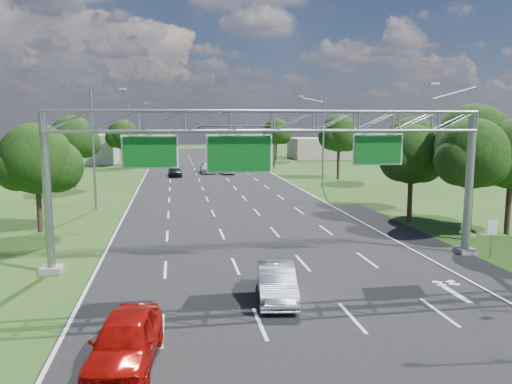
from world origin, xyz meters
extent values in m
plane|color=#234615|center=(0.00, 30.00, 0.00)|extent=(220.00, 220.00, 0.00)
cube|color=black|center=(0.00, 30.00, 0.00)|extent=(18.00, 180.00, 0.02)
cube|color=black|center=(10.20, 14.00, 0.00)|extent=(3.00, 30.00, 0.02)
cube|color=gray|center=(11.50, 12.00, 0.15)|extent=(1.00, 1.00, 0.30)
cylinder|color=gray|center=(11.50, 12.00, 4.00)|extent=(0.44, 0.44, 8.00)
cube|color=gray|center=(-11.00, 12.00, 0.15)|extent=(1.00, 1.00, 0.30)
cylinder|color=gray|center=(-11.00, 12.00, 4.00)|extent=(0.40, 0.40, 8.00)
cylinder|color=gray|center=(10.30, 12.00, 9.00)|extent=(2.54, 0.12, 0.79)
cube|color=beige|center=(9.10, 12.00, 9.50)|extent=(0.50, 0.22, 0.12)
cube|color=white|center=(-6.00, 11.98, 6.00)|extent=(2.80, 0.05, 1.70)
cube|color=#0B5A19|center=(-6.00, 11.92, 6.00)|extent=(2.62, 0.05, 1.52)
cube|color=white|center=(-1.50, 11.98, 5.85)|extent=(3.40, 0.05, 2.00)
cube|color=#0B5A19|center=(-1.50, 11.92, 5.85)|extent=(3.22, 0.05, 1.82)
cube|color=white|center=(6.00, 11.98, 6.00)|extent=(2.80, 0.05, 1.70)
cube|color=#0B5A19|center=(6.00, 11.92, 6.00)|extent=(2.62, 0.05, 1.52)
cylinder|color=gray|center=(12.40, 11.00, 1.00)|extent=(0.06, 0.06, 2.00)
cube|color=white|center=(12.40, 10.97, 1.70)|extent=(0.60, 0.04, 0.80)
cylinder|color=black|center=(11.00, 65.00, 3.50)|extent=(0.24, 0.24, 7.00)
cylinder|color=black|center=(5.00, 65.00, 6.60)|extent=(12.00, 0.18, 0.18)
imported|color=black|center=(-1.00, 65.00, 6.05)|extent=(0.18, 0.22, 1.10)
imported|color=black|center=(4.00, 65.00, 6.05)|extent=(0.18, 0.22, 1.10)
imported|color=black|center=(9.00, 65.00, 6.05)|extent=(0.18, 0.22, 1.10)
cylinder|color=gray|center=(-11.50, 30.00, 5.00)|extent=(0.20, 0.20, 10.00)
cylinder|color=gray|center=(-10.20, 30.00, 9.70)|extent=(2.78, 0.12, 0.60)
cube|color=beige|center=(-8.90, 30.00, 10.10)|extent=(0.55, 0.22, 0.12)
cylinder|color=gray|center=(-11.50, 65.00, 5.00)|extent=(0.20, 0.20, 10.00)
cylinder|color=gray|center=(-10.20, 65.00, 9.70)|extent=(2.78, 0.12, 0.60)
cube|color=beige|center=(-8.90, 65.00, 10.10)|extent=(0.55, 0.22, 0.12)
cylinder|color=gray|center=(11.50, 40.00, 5.00)|extent=(0.20, 0.20, 10.00)
cylinder|color=gray|center=(10.20, 40.00, 9.70)|extent=(2.78, 0.12, 0.60)
cube|color=beige|center=(8.90, 40.00, 10.10)|extent=(0.55, 0.22, 0.12)
cylinder|color=#2D2116|center=(13.50, 15.00, 1.87)|extent=(0.36, 0.36, 3.74)
sphere|color=black|center=(13.50, 15.00, 5.50)|extent=(4.40, 4.40, 4.40)
sphere|color=black|center=(14.60, 15.40, 4.95)|extent=(3.30, 3.30, 3.30)
sphere|color=black|center=(12.51, 14.70, 5.06)|extent=(3.08, 3.08, 3.08)
cylinder|color=#2D2116|center=(15.50, 18.00, 2.09)|extent=(0.36, 0.36, 4.18)
sphere|color=black|center=(15.50, 18.00, 6.18)|extent=(5.00, 5.00, 5.00)
sphere|color=black|center=(16.75, 18.40, 5.55)|extent=(3.75, 3.75, 3.75)
sphere|color=black|center=(14.38, 17.70, 5.68)|extent=(3.50, 3.50, 3.50)
cylinder|color=#2D2116|center=(12.50, 21.00, 1.65)|extent=(0.36, 0.36, 3.30)
sphere|color=black|center=(12.50, 21.00, 5.06)|extent=(4.40, 4.40, 4.40)
sphere|color=black|center=(13.60, 21.40, 4.51)|extent=(3.30, 3.30, 3.30)
sphere|color=black|center=(11.51, 20.70, 4.62)|extent=(3.08, 3.08, 3.08)
cylinder|color=#2D2116|center=(17.00, 16.00, 1.76)|extent=(0.36, 0.36, 3.52)
sphere|color=black|center=(17.00, 16.00, 5.36)|extent=(4.60, 4.60, 4.60)
sphere|color=black|center=(15.96, 15.70, 4.90)|extent=(3.22, 3.22, 3.22)
cylinder|color=#2D2116|center=(14.50, 25.00, 1.76)|extent=(0.36, 0.36, 3.52)
sphere|color=black|center=(14.50, 25.00, 5.44)|extent=(4.80, 4.80, 4.80)
sphere|color=black|center=(15.70, 25.40, 4.84)|extent=(3.60, 3.60, 3.60)
sphere|color=black|center=(13.42, 24.70, 4.96)|extent=(3.36, 3.36, 3.36)
cylinder|color=#2D2116|center=(-14.00, 22.00, 1.54)|extent=(0.36, 0.36, 3.08)
sphere|color=black|center=(-14.00, 22.00, 5.00)|extent=(4.80, 4.80, 4.80)
sphere|color=black|center=(-12.80, 22.40, 4.40)|extent=(3.60, 3.60, 3.60)
sphere|color=black|center=(-15.08, 21.70, 4.52)|extent=(3.36, 3.36, 3.36)
cylinder|color=#2D2116|center=(-16.00, 45.00, 1.87)|extent=(0.36, 0.36, 3.74)
sphere|color=black|center=(-16.00, 45.00, 5.66)|extent=(4.80, 4.80, 4.80)
sphere|color=black|center=(-14.80, 45.40, 5.06)|extent=(3.60, 3.60, 3.60)
sphere|color=black|center=(-17.08, 44.70, 5.18)|extent=(3.36, 3.36, 3.36)
cylinder|color=#2D2116|center=(-13.00, 70.00, 1.65)|extent=(0.36, 0.36, 3.30)
sphere|color=black|center=(-13.00, 70.00, 5.22)|extent=(4.80, 4.80, 4.80)
sphere|color=black|center=(-11.80, 70.40, 4.62)|extent=(3.60, 3.60, 3.60)
sphere|color=black|center=(-14.08, 69.70, 4.74)|extent=(3.36, 3.36, 3.36)
cylinder|color=#2D2116|center=(16.00, 48.00, 1.98)|extent=(0.36, 0.36, 3.96)
sphere|color=black|center=(16.00, 48.00, 5.88)|extent=(4.80, 4.80, 4.80)
sphere|color=black|center=(17.20, 48.40, 5.28)|extent=(3.60, 3.60, 3.60)
sphere|color=black|center=(14.92, 47.70, 5.40)|extent=(3.36, 3.36, 3.36)
cylinder|color=#2D2116|center=(14.00, 78.00, 1.76)|extent=(0.36, 0.36, 3.52)
sphere|color=black|center=(14.00, 78.00, 5.44)|extent=(4.80, 4.80, 4.80)
sphere|color=black|center=(15.20, 78.40, 4.84)|extent=(3.60, 3.60, 3.60)
sphere|color=black|center=(12.92, 77.70, 4.96)|extent=(3.36, 3.36, 3.36)
cube|color=#B0A694|center=(-22.00, 78.00, 2.50)|extent=(14.00, 10.00, 5.00)
cube|color=#B0A694|center=(24.00, 82.00, 2.00)|extent=(12.00, 9.00, 4.00)
imported|color=#AF0D08|center=(-6.44, 1.59, 0.81)|extent=(2.44, 4.96, 1.63)
imported|color=silver|center=(-0.65, 6.53, 0.73)|extent=(2.11, 4.59, 1.46)
imported|color=#BCBCBC|center=(-0.11, 57.93, 0.76)|extent=(2.19, 5.24, 1.51)
imported|color=black|center=(1.04, 59.58, 0.62)|extent=(2.16, 4.51, 1.24)
imported|color=black|center=(-4.79, 54.20, 0.70)|extent=(2.00, 4.25, 1.40)
imported|color=#BDBDBD|center=(2.50, 56.44, 0.74)|extent=(1.92, 4.59, 1.48)
cube|color=white|center=(8.00, 74.17, 1.45)|extent=(2.17, 5.30, 2.64)
cube|color=silver|center=(8.00, 70.47, 0.97)|extent=(2.05, 1.96, 1.94)
cylinder|color=black|center=(7.03, 70.65, 0.44)|extent=(0.31, 0.88, 0.88)
cylinder|color=black|center=(8.97, 70.65, 0.44)|extent=(0.31, 0.88, 0.88)
cylinder|color=black|center=(7.03, 75.93, 0.44)|extent=(0.31, 0.88, 0.88)
cylinder|color=black|center=(8.97, 75.93, 0.44)|extent=(0.31, 0.88, 0.88)
camera|label=1|loc=(-4.81, -13.45, 7.58)|focal=35.00mm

